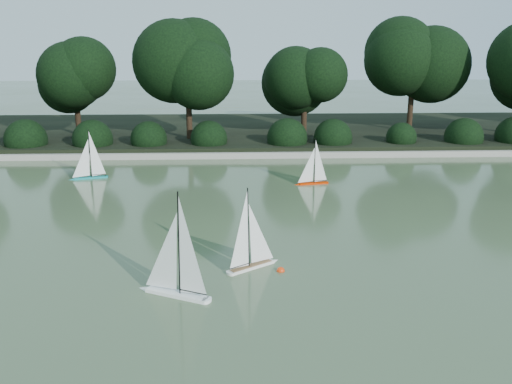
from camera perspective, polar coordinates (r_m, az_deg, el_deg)
ground at (r=9.50m, az=6.98°, el=-8.01°), size 80.00×80.00×0.00m
pond_coping at (r=18.03m, az=2.51°, el=3.75°), size 40.00×0.35×0.18m
far_bank at (r=21.94m, az=1.66°, el=6.04°), size 40.00×8.00×0.30m
tree_line at (r=20.23m, az=5.58°, el=12.27°), size 26.31×3.93×4.39m
shrub_hedge at (r=18.84m, az=2.30°, el=5.38°), size 29.10×1.10×1.10m
sailboat_white_a at (r=8.67m, az=-8.49°, el=-8.50°), size 1.19×0.71×1.72m
sailboat_white_b at (r=9.56m, az=-0.10°, el=-6.23°), size 0.96×0.74×1.48m
sailboat_orange at (r=14.84m, az=5.48°, el=1.54°), size 0.94×0.31×1.27m
sailboat_teal at (r=15.98m, az=-16.57°, el=2.06°), size 1.03×0.44×1.42m
race_buoy at (r=9.50m, az=2.48°, el=-7.90°), size 0.14×0.14×0.14m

